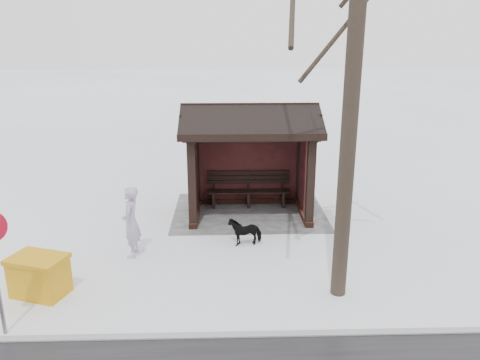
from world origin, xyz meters
The scene contains 7 objects.
ground centered at (0.00, 0.00, 0.00)m, with size 120.00×120.00×0.00m, color white.
kerb centered at (0.00, 5.50, 0.01)m, with size 120.00×0.15×0.06m, color gray.
trampled_patch centered at (0.00, -0.20, 0.01)m, with size 4.20×3.20×0.02m, color gray.
bus_shelter centered at (0.00, -0.16, 2.17)m, with size 3.60×2.40×3.09m.
pedestrian centered at (2.75, 2.45, 0.81)m, with size 0.59×0.39×1.62m, color #A59BB6.
dog centered at (0.20, 1.89, 0.32)m, with size 0.35×0.77×0.65m, color black.
grit_bin centered at (4.21, 4.07, 0.40)m, with size 1.20×0.99×0.79m.
Camera 1 is at (0.64, 12.12, 4.75)m, focal length 35.00 mm.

